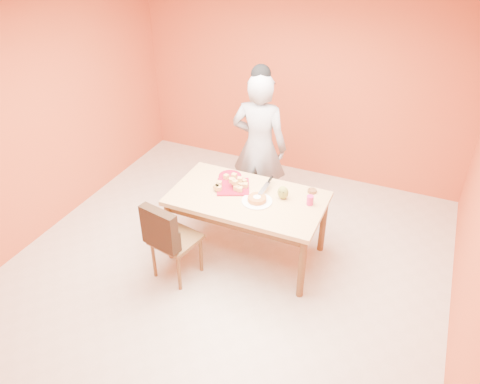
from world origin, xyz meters
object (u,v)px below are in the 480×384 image
at_px(magenta_glass, 310,200).
at_px(checker_tin, 312,191).
at_px(dining_table, 247,204).
at_px(sponge_cake, 257,199).
at_px(dining_chair, 175,238).
at_px(pastry_platter, 233,187).
at_px(egg_ornament, 283,193).
at_px(person, 259,147).
at_px(red_dinner_plate, 230,176).

xyz_separation_m(magenta_glass, checker_tin, (-0.04, 0.23, -0.04)).
xyz_separation_m(dining_table, sponge_cake, (0.13, -0.05, 0.13)).
distance_m(dining_chair, checker_tin, 1.51).
height_order(pastry_platter, sponge_cake, sponge_cake).
relative_size(egg_ornament, magenta_glass, 1.44).
distance_m(dining_table, pastry_platter, 0.25).
xyz_separation_m(person, pastry_platter, (-0.01, -0.73, -0.13)).
height_order(dining_table, person, person).
bearing_deg(sponge_cake, dining_table, 159.13).
relative_size(dining_table, egg_ornament, 11.03).
bearing_deg(dining_chair, sponge_cake, 51.96).
bearing_deg(egg_ornament, magenta_glass, 12.29).
xyz_separation_m(sponge_cake, magenta_glass, (0.51, 0.17, 0.02)).
height_order(egg_ornament, checker_tin, egg_ornament).
bearing_deg(magenta_glass, egg_ornament, -178.72).
height_order(dining_chair, person, person).
bearing_deg(dining_table, checker_tin, 30.61).
bearing_deg(checker_tin, dining_chair, -139.49).
bearing_deg(red_dinner_plate, pastry_platter, -57.10).
distance_m(dining_chair, egg_ornament, 1.20).
xyz_separation_m(dining_chair, red_dinner_plate, (0.20, 0.90, 0.28)).
bearing_deg(egg_ornament, person, 138.56).
xyz_separation_m(dining_chair, egg_ornament, (0.88, 0.73, 0.35)).
bearing_deg(checker_tin, person, 149.02).
relative_size(person, checker_tin, 18.57).
bearing_deg(red_dinner_plate, person, 76.01).
relative_size(dining_table, person, 0.89).
bearing_deg(dining_table, sponge_cake, -20.87).
relative_size(sponge_cake, checker_tin, 1.97).
height_order(dining_chair, magenta_glass, dining_chair).
xyz_separation_m(dining_table, magenta_glass, (0.63, 0.12, 0.14)).
relative_size(red_dinner_plate, checker_tin, 2.61).
bearing_deg(red_dinner_plate, egg_ornament, -14.55).
bearing_deg(sponge_cake, dining_chair, -139.51).
relative_size(pastry_platter, sponge_cake, 1.77).
relative_size(pastry_platter, magenta_glass, 3.37).
bearing_deg(sponge_cake, checker_tin, 40.54).
distance_m(person, red_dinner_plate, 0.57).
xyz_separation_m(dining_chair, magenta_glass, (1.17, 0.73, 0.33)).
relative_size(red_dinner_plate, sponge_cake, 1.33).
xyz_separation_m(dining_table, dining_chair, (-0.54, -0.61, -0.18)).
relative_size(sponge_cake, egg_ornament, 1.32).
distance_m(magenta_glass, checker_tin, 0.24).
height_order(magenta_glass, checker_tin, magenta_glass).
distance_m(dining_chair, sponge_cake, 0.92).
xyz_separation_m(red_dinner_plate, egg_ornament, (0.68, -0.18, 0.06)).
xyz_separation_m(red_dinner_plate, sponge_cake, (0.46, -0.34, 0.03)).
xyz_separation_m(egg_ornament, magenta_glass, (0.29, 0.01, -0.02)).
bearing_deg(person, egg_ornament, 123.68).
relative_size(sponge_cake, magenta_glass, 1.90).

